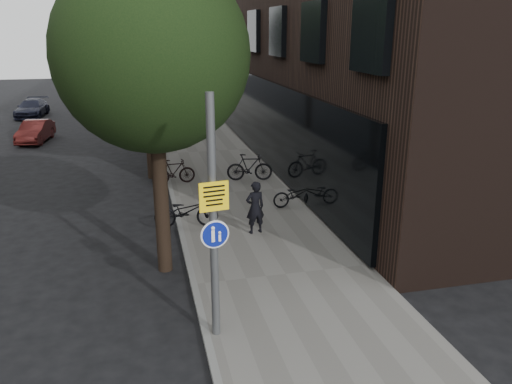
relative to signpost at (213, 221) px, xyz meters
name	(u,v)px	position (x,y,z in m)	size (l,w,h in m)	color
ground	(324,364)	(1.80, -1.25, -2.50)	(120.00, 120.00, 0.00)	black
sidewalk	(234,193)	(2.05, 8.75, -2.44)	(4.50, 60.00, 0.12)	slate
curb_edge	(173,198)	(-0.20, 8.75, -2.44)	(0.15, 60.00, 0.13)	slate
street_tree_near	(156,63)	(-0.73, 3.40, 2.61)	(4.40, 4.40, 7.50)	black
street_tree_mid	(146,49)	(-0.73, 11.90, 2.61)	(5.00, 5.00, 7.80)	black
street_tree_far	(141,43)	(-0.73, 20.90, 2.61)	(5.00, 5.00, 7.80)	black
signpost	(213,221)	(0.00, 0.00, 0.00)	(0.54, 0.16, 4.72)	#595B5E
pedestrian	(255,207)	(1.92, 4.81, -1.59)	(0.58, 0.38, 1.58)	black
parked_bike_facade_near	(296,194)	(3.80, 6.71, -1.95)	(0.57, 1.63, 0.85)	black
parked_bike_facade_far	(250,167)	(2.94, 10.07, -1.84)	(0.51, 1.79, 1.08)	black
parked_bike_curb_near	(186,211)	(0.00, 5.73, -1.88)	(0.67, 1.92, 1.01)	black
parked_bike_curb_far	(174,172)	(0.00, 10.31, -1.90)	(0.46, 1.61, 0.97)	black
parked_car_mid	(35,131)	(-6.69, 20.28, -1.93)	(1.20, 3.45, 1.14)	maroon
parked_car_far	(32,108)	(-8.36, 29.01, -1.90)	(1.68, 4.12, 1.20)	black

